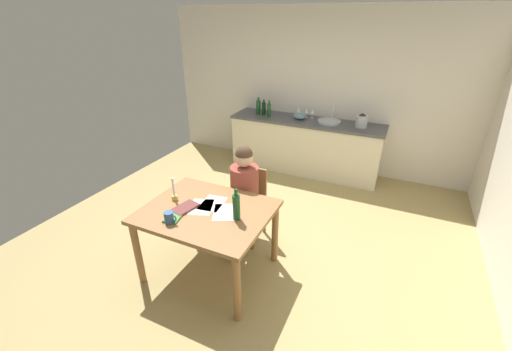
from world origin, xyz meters
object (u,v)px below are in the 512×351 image
object	(u,v)px
book_cookery	(185,208)
wine_bottle_on_table	(236,207)
bottle_vinegar	(264,108)
mixing_bowl	(300,116)
dining_table	(207,219)
bottle_wine_red	(269,110)
stovetop_kettle	(362,121)
bottle_oil	(258,107)
person_seated	(242,191)
candlestick	(174,194)
wine_glass_by_kettle	(306,111)
sink_unit	(329,121)
wine_glass_near_sink	(313,112)
wine_glass_back_left	(299,110)
chair_at_table	(248,200)
coffee_mug	(169,217)
book_magazine	(174,216)

from	to	relation	value
book_cookery	wine_bottle_on_table	world-z (taller)	wine_bottle_on_table
bottle_vinegar	mixing_bowl	xyz separation A→B (m)	(0.64, 0.02, -0.06)
dining_table	bottle_wine_red	xyz separation A→B (m)	(-0.50, 2.72, 0.37)
stovetop_kettle	bottle_oil	bearing A→B (deg)	-179.54
person_seated	candlestick	world-z (taller)	person_seated
wine_glass_by_kettle	person_seated	bearing A→B (deg)	-89.88
stovetop_kettle	book_cookery	bearing A→B (deg)	-112.55
sink_unit	wine_glass_near_sink	distance (m)	0.36
wine_glass_back_left	bottle_oil	bearing A→B (deg)	-166.32
dining_table	chair_at_table	distance (m)	0.76
wine_bottle_on_table	coffee_mug	bearing A→B (deg)	-149.45
chair_at_table	person_seated	world-z (taller)	person_seated
book_magazine	mixing_bowl	world-z (taller)	mixing_bowl
candlestick	bottle_vinegar	bearing A→B (deg)	94.85
coffee_mug	wine_glass_by_kettle	distance (m)	3.29
dining_table	book_cookery	xyz separation A→B (m)	(-0.20, -0.07, 0.12)
stovetop_kettle	sink_unit	bearing A→B (deg)	179.52
book_cookery	bottle_oil	bearing A→B (deg)	112.79
book_cookery	wine_glass_by_kettle	world-z (taller)	wine_glass_by_kettle
book_cookery	wine_glass_back_left	world-z (taller)	wine_glass_back_left
chair_at_table	wine_bottle_on_table	world-z (taller)	wine_bottle_on_table
stovetop_kettle	person_seated	bearing A→B (deg)	-112.37
wine_glass_by_kettle	bottle_oil	bearing A→B (deg)	-168.54
bottle_vinegar	dining_table	bearing A→B (deg)	-77.28
book_cookery	wine_glass_near_sink	distance (m)	3.06
chair_at_table	bottle_wine_red	xyz separation A→B (m)	(-0.59, 1.99, 0.53)
bottle_vinegar	wine_glass_near_sink	distance (m)	0.83
stovetop_kettle	wine_glass_by_kettle	world-z (taller)	stovetop_kettle
wine_glass_by_kettle	wine_bottle_on_table	bearing A→B (deg)	-85.02
coffee_mug	bottle_vinegar	distance (m)	3.15
bottle_oil	wine_glass_back_left	size ratio (longest dim) A/B	1.87
bottle_wine_red	mixing_bowl	distance (m)	0.53
wine_bottle_on_table	sink_unit	distance (m)	2.82
chair_at_table	mixing_bowl	xyz separation A→B (m)	(-0.07, 2.08, 0.47)
person_seated	wine_glass_near_sink	bearing A→B (deg)	87.60
dining_table	wine_glass_by_kettle	bearing A→B (deg)	88.51
dining_table	wine_glass_back_left	xyz separation A→B (m)	(-0.06, 2.95, 0.36)
coffee_mug	wine_glass_near_sink	bearing A→B (deg)	83.59
book_magazine	mixing_bowl	size ratio (longest dim) A/B	1.04
book_magazine	wine_glass_near_sink	xyz separation A→B (m)	(0.39, 3.18, 0.25)
candlestick	stovetop_kettle	size ratio (longest dim) A/B	1.14
sink_unit	mixing_bowl	xyz separation A→B (m)	(-0.49, 0.01, 0.03)
book_magazine	mixing_bowl	distance (m)	3.06
bottle_vinegar	bottle_oil	bearing A→B (deg)	-177.85
wine_bottle_on_table	wine_glass_back_left	xyz separation A→B (m)	(-0.39, 2.96, 0.12)
chair_at_table	wine_bottle_on_table	distance (m)	0.88
coffee_mug	bottle_wine_red	size ratio (longest dim) A/B	0.47
dining_table	bottle_vinegar	distance (m)	2.89
bottle_oil	bottle_vinegar	xyz separation A→B (m)	(0.10, 0.00, -0.01)
wine_bottle_on_table	dining_table	bearing A→B (deg)	178.08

